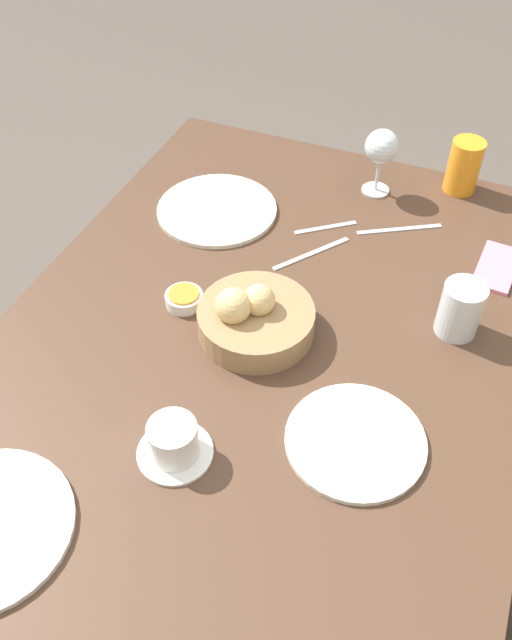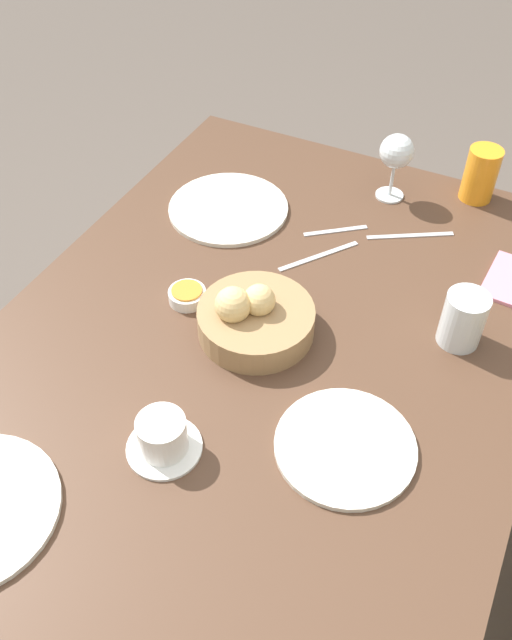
{
  "view_description": "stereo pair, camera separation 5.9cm",
  "coord_description": "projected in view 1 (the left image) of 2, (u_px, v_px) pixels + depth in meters",
  "views": [
    {
      "loc": [
        0.72,
        0.31,
        1.66
      ],
      "look_at": [
        -0.08,
        -0.02,
        0.77
      ],
      "focal_mm": 38.0,
      "sensor_mm": 36.0,
      "label": 1
    },
    {
      "loc": [
        0.7,
        0.36,
        1.66
      ],
      "look_at": [
        -0.08,
        -0.02,
        0.77
      ],
      "focal_mm": 38.0,
      "sensor_mm": 36.0,
      "label": 2
    }
  ],
  "objects": [
    {
      "name": "bread_basket",
      "position": [
        254.0,
        318.0,
        1.24
      ],
      "size": [
        0.22,
        0.22,
        0.11
      ],
      "color": "#99754C",
      "rests_on": "dining_table"
    },
    {
      "name": "wine_glass",
      "position": [
        382.0,
        149.0,
        1.5
      ],
      "size": [
        0.08,
        0.08,
        0.16
      ],
      "color": "silver",
      "rests_on": "dining_table"
    },
    {
      "name": "plate_far_center",
      "position": [
        355.0,
        441.0,
        1.09
      ],
      "size": [
        0.23,
        0.23,
        0.01
      ],
      "color": "silver",
      "rests_on": "dining_table"
    },
    {
      "name": "juice_glass",
      "position": [
        464.0,
        166.0,
        1.54
      ],
      "size": [
        0.07,
        0.07,
        0.12
      ],
      "color": "orange",
      "rests_on": "dining_table"
    },
    {
      "name": "plate_near_left",
      "position": [
        217.0,
        210.0,
        1.52
      ],
      "size": [
        0.27,
        0.27,
        0.01
      ],
      "color": "silver",
      "rests_on": "dining_table"
    },
    {
      "name": "jam_bowl_honey",
      "position": [
        184.0,
        299.0,
        1.3
      ],
      "size": [
        0.07,
        0.07,
        0.03
      ],
      "color": "white",
      "rests_on": "dining_table"
    },
    {
      "name": "ground_plane",
      "position": [
        252.0,
        552.0,
        1.74
      ],
      "size": [
        10.0,
        10.0,
        0.0
      ],
      "primitive_type": "plane",
      "color": "#564C44"
    },
    {
      "name": "coffee_cup",
      "position": [
        174.0,
        442.0,
        1.05
      ],
      "size": [
        0.12,
        0.12,
        0.07
      ],
      "color": "white",
      "rests_on": "dining_table"
    },
    {
      "name": "dining_table",
      "position": [
        251.0,
        394.0,
        1.27
      ],
      "size": [
        1.48,
        0.97,
        0.74
      ],
      "color": "#4C3323",
      "rests_on": "ground_plane"
    },
    {
      "name": "water_tumbler",
      "position": [
        460.0,
        309.0,
        1.23
      ],
      "size": [
        0.08,
        0.08,
        0.11
      ],
      "color": "silver",
      "rests_on": "dining_table"
    },
    {
      "name": "fork_silver",
      "position": [
        399.0,
        229.0,
        1.47
      ],
      "size": [
        0.11,
        0.17,
        0.0
      ],
      "color": "#B7B7BC",
      "rests_on": "dining_table"
    },
    {
      "name": "knife_silver",
      "position": [
        311.0,
        254.0,
        1.42
      ],
      "size": [
        0.16,
        0.12,
        0.0
      ],
      "color": "#B7B7BC",
      "rests_on": "dining_table"
    },
    {
      "name": "spoon_coffee",
      "position": [
        325.0,
        227.0,
        1.48
      ],
      "size": [
        0.1,
        0.12,
        0.0
      ],
      "color": "#B7B7BC",
      "rests_on": "dining_table"
    },
    {
      "name": "cell_phone",
      "position": [
        497.0,
        267.0,
        1.38
      ],
      "size": [
        0.15,
        0.08,
        0.01
      ],
      "color": "pink",
      "rests_on": "dining_table"
    }
  ]
}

